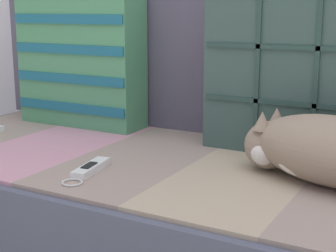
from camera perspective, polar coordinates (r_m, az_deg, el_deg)
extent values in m
cube|color=#4C5166|center=(1.34, 9.14, -9.32)|extent=(2.14, 0.80, 0.21)
cube|color=#C6899E|center=(1.57, -11.37, -1.75)|extent=(0.29, 0.72, 0.01)
cube|color=gray|center=(1.41, -2.21, -3.26)|extent=(0.29, 0.72, 0.01)
cube|color=tan|center=(1.29, 9.07, -4.99)|extent=(0.29, 0.72, 0.01)
cube|color=#514C60|center=(1.57, 13.89, 7.05)|extent=(2.14, 0.14, 0.47)
cube|color=#38514C|center=(1.42, 13.71, 5.75)|extent=(0.47, 0.13, 0.44)
cube|color=#28423D|center=(1.37, 12.78, 2.47)|extent=(0.45, 0.01, 0.01)
cube|color=#28423D|center=(1.38, 9.85, 5.72)|extent=(0.01, 0.01, 0.42)
cube|color=#28423D|center=(1.35, 13.08, 8.49)|extent=(0.45, 0.01, 0.01)
cube|color=#28423D|center=(1.34, 16.10, 5.18)|extent=(0.01, 0.01, 0.42)
cube|color=#4C9366|center=(1.75, -9.62, 6.99)|extent=(0.44, 0.13, 0.42)
cube|color=#1E667F|center=(1.72, -10.85, 2.04)|extent=(0.43, 0.01, 0.03)
cube|color=#1E667F|center=(1.71, -10.99, 5.17)|extent=(0.43, 0.01, 0.03)
cube|color=#1E667F|center=(1.70, -11.13, 8.35)|extent=(0.43, 0.01, 0.03)
cube|color=#1E667F|center=(1.69, -11.27, 11.55)|extent=(0.43, 0.01, 0.03)
ellipsoid|color=gray|center=(1.20, 17.71, -2.64)|extent=(0.41, 0.27, 0.16)
sphere|color=gray|center=(1.27, 11.07, -2.11)|extent=(0.12, 0.12, 0.12)
sphere|color=white|center=(1.25, 10.58, -2.83)|extent=(0.06, 0.06, 0.06)
ellipsoid|color=white|center=(1.18, 14.65, -3.84)|extent=(0.11, 0.05, 0.07)
cone|color=gray|center=(1.23, 10.40, 0.57)|extent=(0.04, 0.04, 0.04)
cone|color=gray|center=(1.29, 11.96, 1.01)|extent=(0.04, 0.04, 0.04)
cube|color=black|center=(1.75, -18.13, -0.23)|extent=(0.03, 0.01, 0.02)
cube|color=white|center=(1.26, -8.50, -4.64)|extent=(0.06, 0.15, 0.02)
cube|color=black|center=(1.25, -8.74, -4.31)|extent=(0.03, 0.05, 0.00)
cube|color=black|center=(1.32, -7.15, -3.82)|extent=(0.03, 0.01, 0.02)
torus|color=silver|center=(1.19, -10.57, -6.18)|extent=(0.06, 0.06, 0.01)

